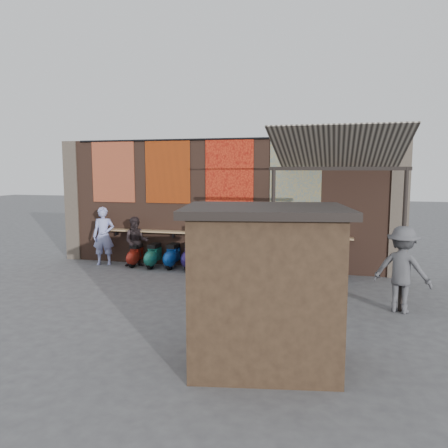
# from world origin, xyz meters

# --- Properties ---
(ground) EXTENTS (70.00, 70.00, 0.00)m
(ground) POSITION_xyz_m (0.00, 0.00, 0.00)
(ground) COLOR #474749
(ground) RESTS_ON ground
(brick_wall) EXTENTS (10.00, 0.40, 4.00)m
(brick_wall) POSITION_xyz_m (0.00, 2.70, 2.00)
(brick_wall) COLOR brown
(brick_wall) RESTS_ON ground
(pier_left) EXTENTS (0.50, 0.50, 4.00)m
(pier_left) POSITION_xyz_m (-5.20, 2.70, 2.00)
(pier_left) COLOR #4C4238
(pier_left) RESTS_ON ground
(pier_right) EXTENTS (0.50, 0.50, 4.00)m
(pier_right) POSITION_xyz_m (5.20, 2.70, 2.00)
(pier_right) COLOR #4C4238
(pier_right) RESTS_ON ground
(eating_counter) EXTENTS (8.00, 0.32, 0.05)m
(eating_counter) POSITION_xyz_m (0.00, 2.33, 1.10)
(eating_counter) COLOR #9E7A51
(eating_counter) RESTS_ON brick_wall
(shelf_box) EXTENTS (0.58, 0.30, 0.23)m
(shelf_box) POSITION_xyz_m (-0.65, 2.30, 1.24)
(shelf_box) COLOR white
(shelf_box) RESTS_ON eating_counter
(tapestry_redgold) EXTENTS (1.50, 0.02, 2.00)m
(tapestry_redgold) POSITION_xyz_m (-3.60, 2.48, 3.00)
(tapestry_redgold) COLOR maroon
(tapestry_redgold) RESTS_ON brick_wall
(tapestry_sun) EXTENTS (1.50, 0.02, 2.00)m
(tapestry_sun) POSITION_xyz_m (-1.70, 2.48, 3.00)
(tapestry_sun) COLOR #F7500E
(tapestry_sun) RESTS_ON brick_wall
(tapestry_orange) EXTENTS (1.50, 0.02, 2.00)m
(tapestry_orange) POSITION_xyz_m (0.30, 2.48, 3.00)
(tapestry_orange) COLOR red
(tapestry_orange) RESTS_ON brick_wall
(tapestry_multi) EXTENTS (1.50, 0.02, 2.00)m
(tapestry_multi) POSITION_xyz_m (2.30, 2.48, 3.00)
(tapestry_multi) COLOR #275D92
(tapestry_multi) RESTS_ON brick_wall
(hang_rail) EXTENTS (9.50, 0.06, 0.06)m
(hang_rail) POSITION_xyz_m (0.00, 2.47, 3.98)
(hang_rail) COLOR black
(hang_rail) RESTS_ON brick_wall
(scooter_stool_0) EXTENTS (0.33, 0.73, 0.69)m
(scooter_stool_0) POSITION_xyz_m (-2.66, 2.03, 0.35)
(scooter_stool_0) COLOR maroon
(scooter_stool_0) RESTS_ON ground
(scooter_stool_1) EXTENTS (0.35, 0.78, 0.74)m
(scooter_stool_1) POSITION_xyz_m (-2.02, 1.98, 0.37)
(scooter_stool_1) COLOR #1B6D5B
(scooter_stool_1) RESTS_ON ground
(scooter_stool_2) EXTENTS (0.36, 0.79, 0.75)m
(scooter_stool_2) POSITION_xyz_m (-1.42, 2.05, 0.38)
(scooter_stool_2) COLOR #0D3D95
(scooter_stool_2) RESTS_ON ground
(scooter_stool_3) EXTENTS (0.39, 0.88, 0.83)m
(scooter_stool_3) POSITION_xyz_m (-0.79, 2.03, 0.42)
(scooter_stool_3) COLOR #241854
(scooter_stool_3) RESTS_ON ground
(scooter_stool_4) EXTENTS (0.32, 0.71, 0.68)m
(scooter_stool_4) POSITION_xyz_m (-0.22, 2.03, 0.34)
(scooter_stool_4) COLOR navy
(scooter_stool_4) RESTS_ON ground
(scooter_stool_5) EXTENTS (0.37, 0.83, 0.79)m
(scooter_stool_5) POSITION_xyz_m (0.43, 1.96, 0.40)
(scooter_stool_5) COLOR black
(scooter_stool_5) RESTS_ON ground
(scooter_stool_6) EXTENTS (0.36, 0.79, 0.75)m
(scooter_stool_6) POSITION_xyz_m (1.05, 2.03, 0.38)
(scooter_stool_6) COLOR #0E4614
(scooter_stool_6) RESTS_ON ground
(scooter_stool_7) EXTENTS (0.34, 0.75, 0.71)m
(scooter_stool_7) POSITION_xyz_m (1.66, 2.04, 0.35)
(scooter_stool_7) COLOR black
(scooter_stool_7) RESTS_ON ground
(scooter_stool_8) EXTENTS (0.36, 0.81, 0.77)m
(scooter_stool_8) POSITION_xyz_m (2.21, 1.99, 0.38)
(scooter_stool_8) COLOR maroon
(scooter_stool_8) RESTS_ON ground
(scooter_stool_9) EXTENTS (0.36, 0.79, 0.76)m
(scooter_stool_9) POSITION_xyz_m (2.80, 1.98, 0.38)
(scooter_stool_9) COLOR #0F600D
(scooter_stool_9) RESTS_ON ground
(scooter_stool_10) EXTENTS (0.37, 0.81, 0.77)m
(scooter_stool_10) POSITION_xyz_m (3.42, 1.95, 0.39)
(scooter_stool_10) COLOR #121D44
(scooter_stool_10) RESTS_ON ground
(diner_left) EXTENTS (0.78, 0.63, 1.87)m
(diner_left) POSITION_xyz_m (-3.75, 2.00, 0.94)
(diner_left) COLOR #989FDD
(diner_left) RESTS_ON ground
(diner_right) EXTENTS (0.93, 0.83, 1.59)m
(diner_right) POSITION_xyz_m (-2.60, 2.00, 0.79)
(diner_right) COLOR #2C2224
(diner_right) RESTS_ON ground
(shopper_navy) EXTENTS (1.18, 0.95, 1.88)m
(shopper_navy) POSITION_xyz_m (2.22, -0.37, 0.94)
(shopper_navy) COLOR black
(shopper_navy) RESTS_ON ground
(shopper_grey) EXTENTS (1.38, 1.10, 1.87)m
(shopper_grey) POSITION_xyz_m (4.90, -0.66, 0.93)
(shopper_grey) COLOR #4F4F54
(shopper_grey) RESTS_ON ground
(shopper_tan) EXTENTS (0.87, 0.94, 1.61)m
(shopper_tan) POSITION_xyz_m (3.14, 0.51, 0.81)
(shopper_tan) COLOR #977C60
(shopper_tan) RESTS_ON ground
(market_stall) EXTENTS (2.46, 2.02, 2.38)m
(market_stall) POSITION_xyz_m (2.45, -3.91, 1.19)
(market_stall) COLOR black
(market_stall) RESTS_ON ground
(stall_roof) EXTENTS (2.77, 2.31, 0.12)m
(stall_roof) POSITION_xyz_m (2.45, -3.91, 2.44)
(stall_roof) COLOR black
(stall_roof) RESTS_ON market_stall
(stall_sign) EXTENTS (1.19, 0.25, 0.50)m
(stall_sign) POSITION_xyz_m (2.30, -3.07, 1.73)
(stall_sign) COLOR gold
(stall_sign) RESTS_ON market_stall
(stall_shelf) EXTENTS (1.81, 0.43, 0.06)m
(stall_shelf) POSITION_xyz_m (2.30, -3.07, 0.87)
(stall_shelf) COLOR #473321
(stall_shelf) RESTS_ON market_stall
(awning_canvas) EXTENTS (3.20, 3.28, 0.97)m
(awning_canvas) POSITION_xyz_m (3.50, 0.90, 3.55)
(awning_canvas) COLOR beige
(awning_canvas) RESTS_ON brick_wall
(awning_ledger) EXTENTS (3.30, 0.08, 0.12)m
(awning_ledger) POSITION_xyz_m (3.50, 2.49, 3.95)
(awning_ledger) COLOR #33261C
(awning_ledger) RESTS_ON brick_wall
(awning_header) EXTENTS (3.00, 0.08, 0.08)m
(awning_header) POSITION_xyz_m (3.50, -0.60, 3.08)
(awning_header) COLOR black
(awning_header) RESTS_ON awning_post_left
(awning_post_left) EXTENTS (0.09, 0.09, 3.10)m
(awning_post_left) POSITION_xyz_m (2.10, -0.60, 1.55)
(awning_post_left) COLOR black
(awning_post_left) RESTS_ON ground
(awning_post_right) EXTENTS (0.09, 0.09, 3.10)m
(awning_post_right) POSITION_xyz_m (4.90, -0.60, 1.55)
(awning_post_right) COLOR black
(awning_post_right) RESTS_ON ground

